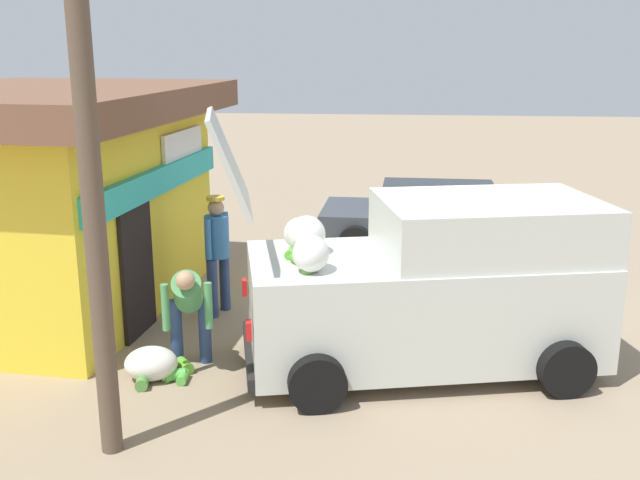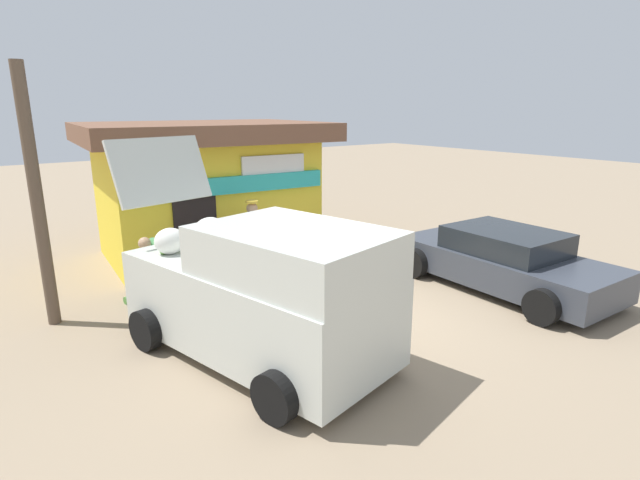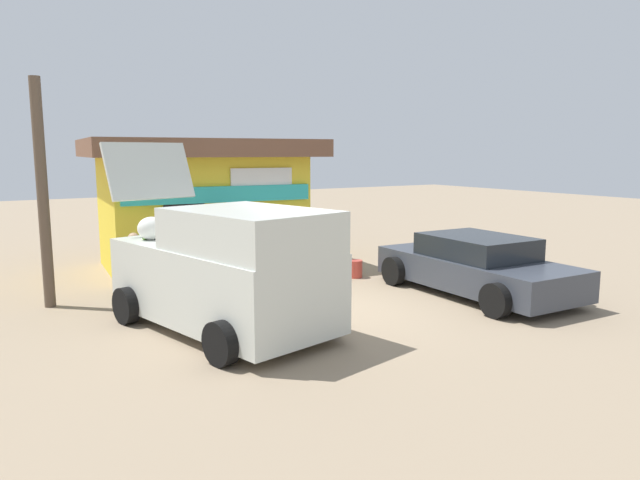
{
  "view_description": "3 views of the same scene",
  "coord_description": "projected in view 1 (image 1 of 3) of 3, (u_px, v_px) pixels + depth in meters",
  "views": [
    {
      "loc": [
        -10.54,
        0.19,
        3.77
      ],
      "look_at": [
        0.57,
        1.32,
        0.79
      ],
      "focal_mm": 41.6,
      "sensor_mm": 36.0,
      "label": 1
    },
    {
      "loc": [
        -5.41,
        -6.12,
        3.55
      ],
      "look_at": [
        0.05,
        1.34,
        1.05
      ],
      "focal_mm": 28.0,
      "sensor_mm": 36.0,
      "label": 2
    },
    {
      "loc": [
        -5.65,
        -8.9,
        2.88
      ],
      "look_at": [
        0.39,
        0.98,
        1.12
      ],
      "focal_mm": 32.67,
      "sensor_mm": 36.0,
      "label": 3
    }
  ],
  "objects": [
    {
      "name": "customer_bending",
      "position": [
        188.0,
        304.0,
        8.62
      ],
      "size": [
        0.77,
        0.62,
        1.33
      ],
      "color": "navy",
      "rests_on": "ground_plane"
    },
    {
      "name": "utility_pole",
      "position": [
        96.0,
        237.0,
        6.55
      ],
      "size": [
        0.2,
        0.2,
        4.21
      ],
      "primitive_type": "cylinder",
      "color": "brown",
      "rests_on": "ground_plane"
    },
    {
      "name": "parked_sedan",
      "position": [
        437.0,
        219.0,
        13.88
      ],
      "size": [
        2.25,
        4.35,
        1.2
      ],
      "color": "#383D47",
      "rests_on": "ground_plane"
    },
    {
      "name": "ground_plane",
      "position": [
        404.0,
        303.0,
        11.09
      ],
      "size": [
        60.0,
        60.0,
        0.0
      ],
      "primitive_type": "plane",
      "color": "gray"
    },
    {
      "name": "unloaded_banana_pile",
      "position": [
        154.0,
        365.0,
        8.52
      ],
      "size": [
        0.73,
        0.8,
        0.4
      ],
      "color": "silver",
      "rests_on": "ground_plane"
    },
    {
      "name": "paint_bucket",
      "position": [
        293.0,
        252.0,
        13.07
      ],
      "size": [
        0.34,
        0.34,
        0.4
      ],
      "primitive_type": "cylinder",
      "color": "#BF3F33",
      "rests_on": "ground_plane"
    },
    {
      "name": "storefront_bar",
      "position": [
        50.0,
        195.0,
        10.57
      ],
      "size": [
        5.68,
        4.47,
        3.17
      ],
      "color": "yellow",
      "rests_on": "ground_plane"
    },
    {
      "name": "vendor_standing",
      "position": [
        217.0,
        247.0,
        10.42
      ],
      "size": [
        0.55,
        0.42,
        1.71
      ],
      "color": "navy",
      "rests_on": "ground_plane"
    },
    {
      "name": "delivery_van",
      "position": [
        433.0,
        285.0,
        8.72
      ],
      "size": [
        2.91,
        4.74,
        3.05
      ],
      "color": "silver",
      "rests_on": "ground_plane"
    }
  ]
}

